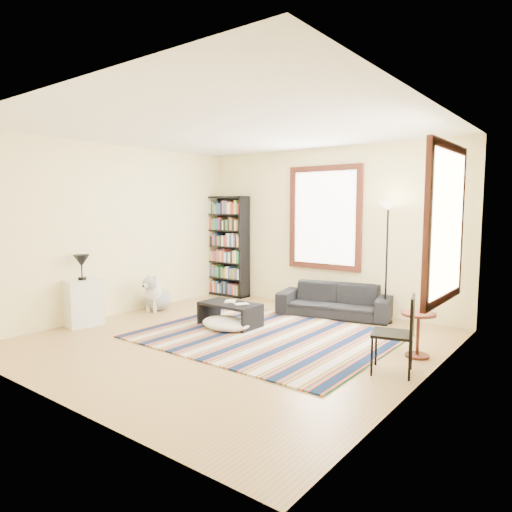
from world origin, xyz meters
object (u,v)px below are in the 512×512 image
Objects in this scene: bookshelf at (228,246)px; coffee_table at (230,315)px; side_table at (418,335)px; dog at (158,293)px; folding_chair at (393,334)px; floor_cushion at (226,323)px; floor_lamp at (386,263)px; sofa at (334,300)px; white_cabinet at (83,303)px.

bookshelf reaches higher than coffee_table.
side_table is 0.87× the size of dog.
folding_chair reaches higher than dog.
floor_cushion is 0.42× the size of floor_lamp.
sofa is 2.16m from side_table.
bookshelf is at bearing 130.29° from floor_cushion.
bookshelf is 1.08× the size of floor_lamp.
sofa is at bearing 56.57° from white_cabinet.
coffee_table is 1.05× the size of folding_chair.
dog is (0.10, 1.36, -0.04)m from white_cabinet.
white_cabinet is at bearing -144.14° from coffee_table.
bookshelf reaches higher than side_table.
sofa is at bearing 17.92° from dog.
floor_lamp reaches higher than white_cabinet.
dog is at bearing 158.32° from folding_chair.
side_table is (2.62, 0.48, 0.17)m from floor_cushion.
coffee_table is 2.23m from white_cabinet.
white_cabinet is (-4.45, -0.90, -0.08)m from folding_chair.
folding_chair is 1.23× the size of white_cabinet.
floor_lamp is 2.28m from folding_chair.
bookshelf is 2.86× the size of white_cabinet.
dog is at bearing -163.99° from sofa.
side_table is at bearing 70.24° from folding_chair.
bookshelf reaches higher than floor_cushion.
folding_chair is at bearing -94.10° from side_table.
coffee_table is 0.48× the size of floor_lamp.
sofa is 2.59× the size of white_cabinet.
dog is at bearing 178.00° from coffee_table.
side_table is at bearing 30.02° from white_cabinet.
folding_chair reaches higher than coffee_table.
floor_cushion is at bearing -49.71° from bookshelf.
side_table reaches higher than coffee_table.
coffee_table is 2.71m from side_table.
white_cabinet is (-4.50, -1.60, 0.08)m from side_table.
side_table is 0.72m from folding_chair.
folding_chair reaches higher than sofa.
coffee_table is at bearing 155.77° from folding_chair.
floor_lamp is (0.83, 0.10, 0.66)m from sofa.
folding_chair reaches higher than side_table.
sofa is 1.07m from floor_lamp.
white_cabinet is at bearing -93.56° from bookshelf.
dog reaches higher than side_table.
white_cabinet is at bearing -149.15° from floor_cushion.
bookshelf is at bearing 177.11° from floor_lamp.
bookshelf reaches higher than folding_chair.
bookshelf is 2.56m from coffee_table.
floor_lamp is (1.68, 1.82, 0.83)m from floor_cushion.
coffee_table is 1.46× the size of dog.
floor_cushion is at bearing -66.51° from coffee_table.
coffee_table is at bearing -134.48° from sofa.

